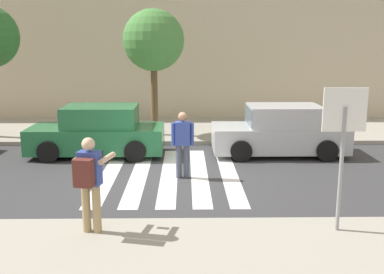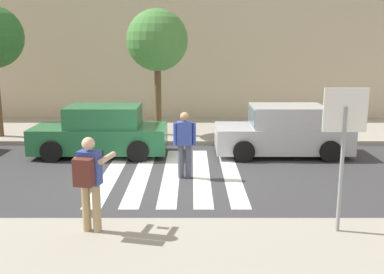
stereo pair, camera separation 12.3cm
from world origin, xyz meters
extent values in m
plane|color=#38383A|center=(0.00, 0.00, 0.00)|extent=(120.00, 120.00, 0.00)
cube|color=#9E998C|center=(0.00, 6.00, 0.07)|extent=(60.00, 4.80, 0.14)
cube|color=beige|center=(0.00, 10.40, 3.22)|extent=(56.00, 4.00, 6.44)
cube|color=silver|center=(-1.60, 0.20, 0.00)|extent=(0.44, 5.20, 0.01)
cube|color=silver|center=(-0.80, 0.20, 0.00)|extent=(0.44, 5.20, 0.01)
cube|color=silver|center=(0.00, 0.20, 0.00)|extent=(0.44, 5.20, 0.01)
cube|color=silver|center=(0.80, 0.20, 0.00)|extent=(0.44, 5.20, 0.01)
cube|color=silver|center=(1.60, 0.20, 0.00)|extent=(0.44, 5.20, 0.01)
cylinder|color=gray|center=(3.17, -3.79, 1.26)|extent=(0.07, 0.07, 2.24)
cube|color=white|center=(3.17, -3.78, 2.33)|extent=(0.76, 0.03, 0.76)
cube|color=red|center=(3.17, -3.76, 2.33)|extent=(0.66, 0.02, 0.66)
cylinder|color=tan|center=(-1.34, -3.78, 0.58)|extent=(0.15, 0.15, 0.88)
cylinder|color=tan|center=(-1.14, -3.82, 0.58)|extent=(0.15, 0.15, 0.88)
cube|color=#33479E|center=(-1.24, -3.80, 1.32)|extent=(0.42, 0.32, 0.60)
sphere|color=beige|center=(-1.24, -3.80, 1.75)|extent=(0.23, 0.23, 0.23)
cylinder|color=beige|center=(-1.43, -3.53, 1.46)|extent=(0.23, 0.59, 0.10)
cylinder|color=beige|center=(-0.96, -3.64, 1.46)|extent=(0.23, 0.59, 0.10)
cube|color=black|center=(-1.15, -3.41, 1.49)|extent=(0.16, 0.13, 0.10)
cube|color=#5B2823|center=(-1.29, -4.02, 1.30)|extent=(0.36, 0.27, 0.48)
cylinder|color=#474C60|center=(0.26, -0.12, 0.44)|extent=(0.15, 0.15, 0.88)
cylinder|color=#474C60|center=(0.46, -0.13, 0.44)|extent=(0.15, 0.15, 0.88)
cube|color=#33479E|center=(0.36, -0.13, 1.18)|extent=(0.38, 0.24, 0.60)
sphere|color=#A37556|center=(0.36, -0.13, 1.61)|extent=(0.23, 0.23, 0.23)
cylinder|color=#33479E|center=(0.12, -0.12, 1.16)|extent=(0.10, 0.10, 0.58)
cylinder|color=#33479E|center=(0.60, -0.13, 1.16)|extent=(0.10, 0.10, 0.58)
cube|color=#236B3D|center=(-2.31, 2.30, 0.53)|extent=(4.10, 1.70, 0.76)
cube|color=#236B3D|center=(-2.16, 2.30, 1.23)|extent=(2.20, 1.56, 0.64)
cube|color=slate|center=(-3.23, 2.30, 1.23)|extent=(0.10, 1.50, 0.54)
cube|color=slate|center=(-1.19, 2.30, 1.23)|extent=(0.10, 1.50, 0.51)
cylinder|color=black|center=(-3.58, 1.45, 0.32)|extent=(0.64, 0.22, 0.64)
cylinder|color=black|center=(-3.58, 3.15, 0.32)|extent=(0.64, 0.22, 0.64)
cylinder|color=black|center=(-1.04, 1.45, 0.32)|extent=(0.64, 0.22, 0.64)
cylinder|color=black|center=(-1.04, 3.15, 0.32)|extent=(0.64, 0.22, 0.64)
cube|color=#B7BABF|center=(3.34, 2.30, 0.53)|extent=(4.10, 1.70, 0.76)
cube|color=#B7BABF|center=(3.49, 2.30, 1.23)|extent=(2.20, 1.56, 0.64)
cube|color=slate|center=(2.42, 2.30, 1.23)|extent=(0.10, 1.50, 0.54)
cube|color=slate|center=(4.46, 2.30, 1.23)|extent=(0.10, 1.50, 0.51)
cylinder|color=black|center=(2.07, 1.45, 0.32)|extent=(0.64, 0.22, 0.64)
cylinder|color=black|center=(2.07, 3.15, 0.32)|extent=(0.64, 0.22, 0.64)
cylinder|color=black|center=(4.61, 1.45, 0.32)|extent=(0.64, 0.22, 0.64)
cylinder|color=black|center=(4.61, 3.15, 0.32)|extent=(0.64, 0.22, 0.64)
cylinder|color=brown|center=(-0.68, 4.78, 1.51)|extent=(0.24, 0.24, 2.73)
sphere|color=#47843D|center=(-0.68, 4.78, 3.52)|extent=(2.17, 2.17, 2.17)
camera|label=1|loc=(0.43, -11.34, 3.48)|focal=42.00mm
camera|label=2|loc=(0.55, -11.35, 3.48)|focal=42.00mm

